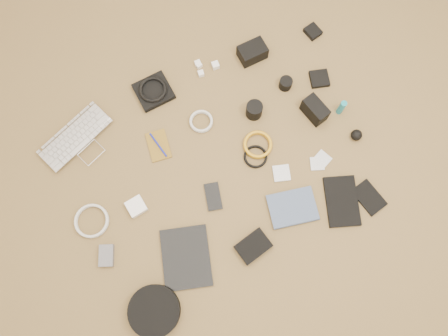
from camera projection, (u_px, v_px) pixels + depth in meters
name	position (u px, v px, depth m)	size (l,w,h in m)	color
laptop	(83.00, 144.00, 2.04)	(0.35, 0.25, 0.03)	silver
headphone_pouch	(154.00, 91.00, 2.11)	(0.16, 0.15, 0.03)	black
headphones	(153.00, 89.00, 2.09)	(0.14, 0.14, 0.02)	black
charger_a	(198.00, 63.00, 2.15)	(0.03, 0.03, 0.03)	white
charger_b	(199.00, 65.00, 2.15)	(0.03, 0.03, 0.03)	white
charger_c	(215.00, 65.00, 2.14)	(0.03, 0.03, 0.03)	white
charger_d	(201.00, 74.00, 2.13)	(0.03, 0.03, 0.03)	white
dslr_camera	(252.00, 52.00, 2.14)	(0.13, 0.09, 0.08)	black
lens_pouch	(313.00, 32.00, 2.19)	(0.07, 0.07, 0.03)	black
notebook_olive	(158.00, 145.00, 2.05)	(0.09, 0.15, 0.01)	olive
pen_blue	(158.00, 145.00, 2.04)	(0.01, 0.01, 0.14)	#131C9F
cable_white_a	(201.00, 122.00, 2.08)	(0.11, 0.11, 0.01)	silver
lens_a	(254.00, 110.00, 2.05)	(0.08, 0.08, 0.08)	black
lens_b	(286.00, 84.00, 2.10)	(0.06, 0.06, 0.06)	black
card_reader	(319.00, 79.00, 2.13)	(0.09, 0.09, 0.02)	black
power_brick	(136.00, 206.00, 1.96)	(0.08, 0.08, 0.03)	white
cable_white_b	(92.00, 221.00, 1.95)	(0.15, 0.15, 0.01)	silver
cable_black	(255.00, 157.00, 2.03)	(0.11, 0.11, 0.01)	black
cable_yellow	(258.00, 145.00, 2.04)	(0.14, 0.14, 0.02)	gold
flash	(315.00, 110.00, 2.05)	(0.07, 0.13, 0.10)	black
lens_cleaner	(341.00, 107.00, 2.05)	(0.03, 0.03, 0.10)	teal
battery_charger	(106.00, 256.00, 1.91)	(0.06, 0.10, 0.03)	slate
tablet	(186.00, 258.00, 1.91)	(0.21, 0.27, 0.01)	black
phone	(213.00, 197.00, 1.98)	(0.07, 0.13, 0.01)	black
filter_case_left	(281.00, 173.00, 2.01)	(0.08, 0.08, 0.01)	silver
filter_case_mid	(317.00, 164.00, 2.02)	(0.06, 0.06, 0.01)	silver
filter_case_right	(322.00, 159.00, 2.03)	(0.07, 0.07, 0.01)	silver
air_blower	(356.00, 135.00, 2.04)	(0.05, 0.05, 0.05)	black
headphone_case	(154.00, 311.00, 1.83)	(0.22, 0.22, 0.06)	black
drive_case	(253.00, 246.00, 1.91)	(0.14, 0.10, 0.04)	black
paperback	(297.00, 225.00, 1.94)	(0.16, 0.21, 0.02)	#465676
notebook_black_a	(342.00, 201.00, 1.97)	(0.14, 0.23, 0.02)	black
notebook_black_b	(369.00, 197.00, 1.98)	(0.10, 0.15, 0.01)	black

